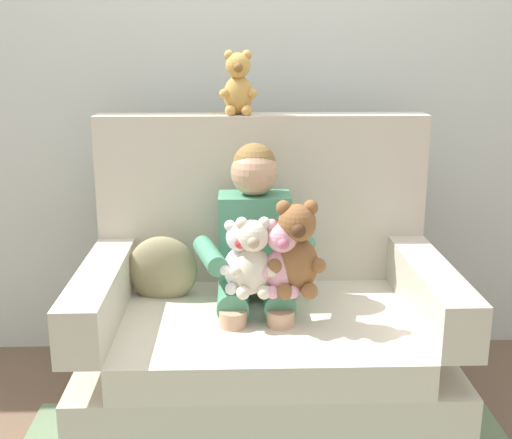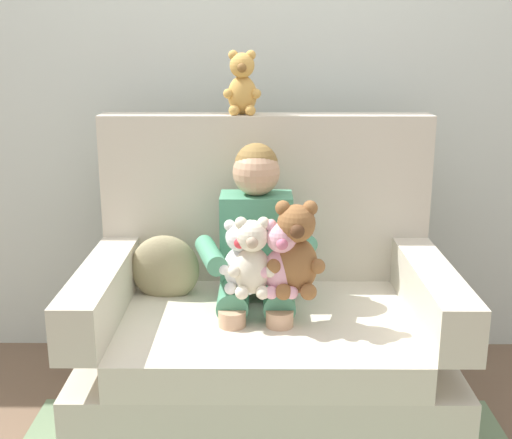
{
  "view_description": "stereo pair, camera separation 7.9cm",
  "coord_description": "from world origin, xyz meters",
  "views": [
    {
      "loc": [
        -0.1,
        -2.14,
        1.38
      ],
      "look_at": [
        -0.04,
        -0.05,
        0.81
      ],
      "focal_mm": 45.5,
      "sensor_mm": 36.0,
      "label": 1
    },
    {
      "loc": [
        -0.02,
        -2.15,
        1.38
      ],
      "look_at": [
        -0.04,
        -0.05,
        0.81
      ],
      "focal_mm": 45.5,
      "sensor_mm": 36.0,
      "label": 2
    }
  ],
  "objects": [
    {
      "name": "seated_child",
      "position": [
        -0.04,
        0.06,
        0.67
      ],
      "size": [
        0.45,
        0.39,
        0.82
      ],
      "rotation": [
        0.0,
        0.0,
        -0.14
      ],
      "color": "#4C9370",
      "rests_on": "armchair"
    },
    {
      "name": "plush_honey_on_backrest",
      "position": [
        -0.09,
        0.35,
        1.23
      ],
      "size": [
        0.14,
        0.12,
        0.24
      ],
      "rotation": [
        0.0,
        0.0,
        0.01
      ],
      "color": "gold",
      "rests_on": "armchair"
    },
    {
      "name": "ground_plane",
      "position": [
        0.0,
        0.0,
        0.0
      ],
      "size": [
        8.0,
        8.0,
        0.0
      ],
      "primitive_type": "plane",
      "color": "brown"
    },
    {
      "name": "throw_pillow",
      "position": [
        -0.38,
        0.16,
        0.56
      ],
      "size": [
        0.27,
        0.13,
        0.26
      ],
      "primitive_type": "ellipsoid",
      "rotation": [
        0.0,
        0.0,
        -0.06
      ],
      "color": "#998C66",
      "rests_on": "armchair"
    },
    {
      "name": "back_wall",
      "position": [
        0.0,
        0.72,
        1.3
      ],
      "size": [
        6.0,
        0.1,
        2.6
      ],
      "primitive_type": "cube",
      "color": "silver",
      "rests_on": "ground"
    },
    {
      "name": "plush_cream",
      "position": [
        -0.05,
        -0.12,
        0.69
      ],
      "size": [
        0.16,
        0.13,
        0.27
      ],
      "rotation": [
        0.0,
        0.0,
        -0.3
      ],
      "color": "silver",
      "rests_on": "armchair"
    },
    {
      "name": "plush_pink",
      "position": [
        0.05,
        -0.12,
        0.69
      ],
      "size": [
        0.16,
        0.13,
        0.26
      ],
      "rotation": [
        0.0,
        0.0,
        -0.11
      ],
      "color": "#EAA8BC",
      "rests_on": "armchair"
    },
    {
      "name": "plush_white",
      "position": [
        -0.09,
        -0.08,
        0.69
      ],
      "size": [
        0.15,
        0.12,
        0.25
      ],
      "rotation": [
        0.0,
        0.0,
        0.01
      ],
      "color": "white",
      "rests_on": "armchair"
    },
    {
      "name": "armchair",
      "position": [
        0.0,
        0.05,
        0.34
      ],
      "size": [
        1.28,
        0.86,
        1.12
      ],
      "color": "beige",
      "rests_on": "ground"
    },
    {
      "name": "plush_brown",
      "position": [
        0.1,
        -0.11,
        0.72
      ],
      "size": [
        0.19,
        0.16,
        0.32
      ],
      "rotation": [
        0.0,
        0.0,
        0.1
      ],
      "color": "brown",
      "rests_on": "armchair"
    }
  ]
}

